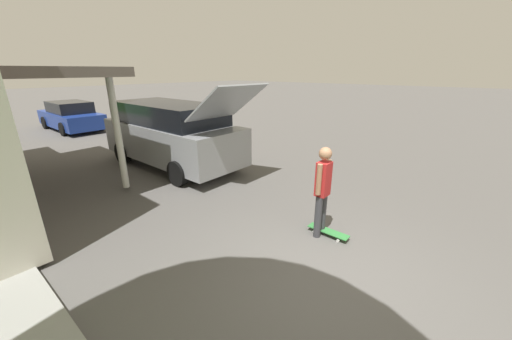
{
  "coord_description": "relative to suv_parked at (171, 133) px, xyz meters",
  "views": [
    {
      "loc": [
        -3.28,
        -1.38,
        2.92
      ],
      "look_at": [
        1.1,
        2.32,
        0.9
      ],
      "focal_mm": 20.0,
      "sensor_mm": 36.0,
      "label": 1
    }
  ],
  "objects": [
    {
      "name": "car_down_street",
      "position": [
        0.07,
        8.96,
        -0.37
      ],
      "size": [
        1.86,
        4.46,
        1.43
      ],
      "color": "navy",
      "rests_on": "ground_plane"
    },
    {
      "name": "suv_parked",
      "position": [
        0.0,
        0.0,
        0.0
      ],
      "size": [
        2.09,
        5.6,
        2.62
      ],
      "color": "gray",
      "rests_on": "ground_plane"
    },
    {
      "name": "skateboarder",
      "position": [
        -0.68,
        -5.57,
        -0.12
      ],
      "size": [
        0.41,
        0.22,
        1.69
      ],
      "color": "#38383D",
      "rests_on": "ground_plane"
    },
    {
      "name": "ground_plane",
      "position": [
        -1.71,
        -6.29,
        -1.06
      ],
      "size": [
        120.0,
        120.0,
        0.0
      ],
      "primitive_type": "plane",
      "color": "#54514F"
    },
    {
      "name": "skateboard",
      "position": [
        -0.61,
        -5.72,
        -0.98
      ],
      "size": [
        0.21,
        0.77,
        0.1
      ],
      "color": "#337F3D",
      "rests_on": "ground_plane"
    }
  ]
}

